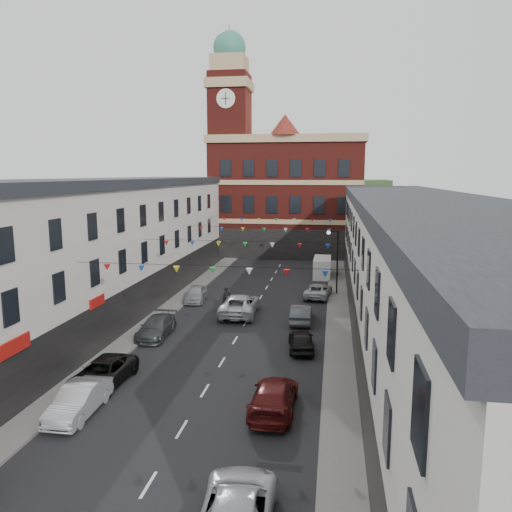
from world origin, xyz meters
The scene contains 21 objects.
ground centered at (0.00, 0.00, 0.00)m, with size 160.00×160.00×0.00m, color black.
pavement_left centered at (-6.90, 2.00, 0.07)m, with size 1.80×64.00×0.15m, color #605E5B.
pavement_right centered at (6.90, 2.00, 0.07)m, with size 1.80×64.00×0.15m, color #605E5B.
terrace_left centered at (-11.78, 1.00, 5.35)m, with size 8.40×56.00×10.70m.
terrace_right centered at (11.78, 1.00, 4.85)m, with size 8.40×56.00×9.70m.
civic_building centered at (0.00, 37.95, 8.14)m, with size 20.60×13.30×18.50m.
clock_tower centered at (-7.50, 35.00, 14.93)m, with size 5.60×5.60×30.00m.
distant_hill centered at (-4.00, 62.00, 5.00)m, with size 40.00×14.00×10.00m, color #284821.
street_lamp centered at (6.55, 14.00, 3.90)m, with size 1.10×0.36×6.00m.
car_left_b centered at (-5.11, -11.42, 0.71)m, with size 1.51×4.33×1.43m, color #ABADB3.
car_left_c centered at (-5.50, -8.23, 0.68)m, with size 2.26×4.91×1.36m, color black.
car_left_d centered at (-5.50, -0.04, 0.67)m, with size 1.89×4.64×1.35m, color #393D40.
car_left_e centered at (-5.43, 9.70, 0.69)m, with size 1.64×4.07×1.39m, color #989BA1.
car_right_b centered at (3.60, -17.73, 0.71)m, with size 2.34×5.08×1.41m, color #B5B6BE.
car_right_c centered at (3.79, -9.66, 0.73)m, with size 2.04×5.02×1.46m, color #4C0F0F.
car_right_d centered at (4.53, -1.22, 0.66)m, with size 1.55×3.86×1.32m, color black.
car_right_e centered at (4.13, 4.86, 0.71)m, with size 1.50×4.30×1.42m, color #45494C.
car_right_f centered at (5.14, 12.75, 0.64)m, with size 2.14×4.64×1.29m, color #B3B5B8.
moving_car centered at (-0.85, 6.17, 0.82)m, with size 2.72×5.90×1.64m, color silver.
white_van centered at (5.26, 22.11, 1.04)m, with size 1.81×4.71×2.08m, color silver.
pedestrian centered at (-2.19, 7.49, 0.94)m, with size 0.69×0.45×1.88m, color black.
Camera 1 is at (6.36, -31.58, 11.07)m, focal length 35.00 mm.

